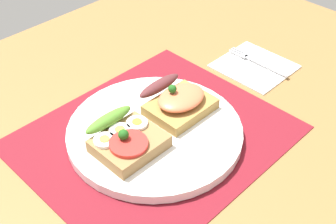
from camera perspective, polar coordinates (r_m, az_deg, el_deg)
ground_plane at (r=73.17cm, az=-1.65°, el=-4.07°), size 120.00×90.00×3.20cm
placemat at (r=71.97cm, az=-1.68°, el=-3.06°), size 39.83×34.11×0.30cm
plate at (r=71.34cm, az=-1.69°, el=-2.51°), size 27.87×27.87×1.57cm
sandwich_egg_tomato at (r=66.84cm, az=-5.40°, el=-3.48°), size 9.80×9.79×4.33cm
sandwich_salmon at (r=73.38cm, az=1.10°, el=1.56°), size 10.39×9.50×5.12cm
napkin at (r=89.18cm, az=10.94°, el=5.81°), size 12.72×13.29×0.60cm
fork at (r=89.75cm, az=11.18°, el=6.37°), size 1.62×13.56×0.32cm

